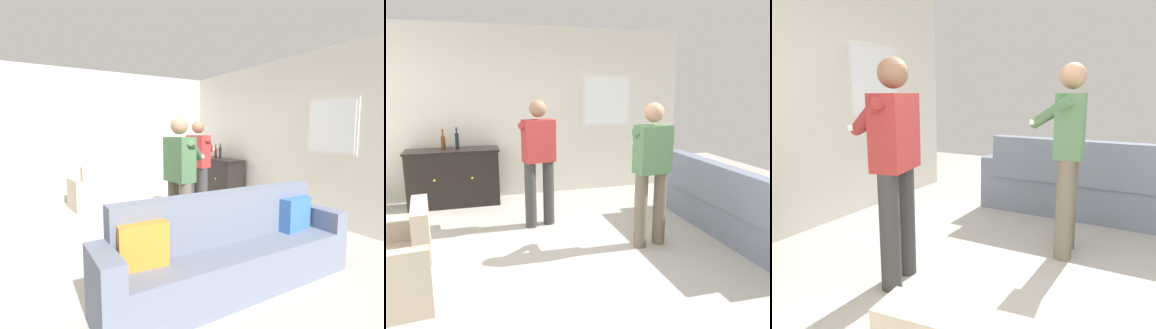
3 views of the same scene
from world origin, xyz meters
The scene contains 5 objects.
ground centered at (0.00, 0.00, 0.00)m, with size 10.40×10.40×0.00m, color #B2ADA3.
wall_back_with_window centered at (0.02, 2.66, 1.40)m, with size 5.20×0.15×2.80m.
couch centered at (1.97, 0.07, 0.35)m, with size 0.57×2.62×0.92m.
person_standing_left centered at (-0.25, 1.09, 0.94)m, with size 0.54×0.51×1.68m.
person_standing_right centered at (0.88, 0.10, 0.94)m, with size 0.55×0.50×1.68m.
Camera 3 is at (-2.35, -0.67, 1.44)m, focal length 35.00 mm.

